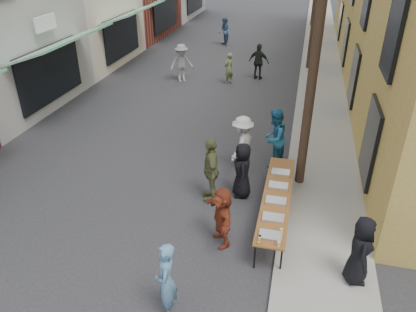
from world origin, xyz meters
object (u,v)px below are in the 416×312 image
at_px(catering_tray_sausage, 270,236).
at_px(server, 360,250).
at_px(utility_pole_near, 318,30).
at_px(serving_table, 277,197).
at_px(guest_front_a, 242,170).
at_px(guest_front_c, 274,138).

relative_size(catering_tray_sausage, server, 0.31).
height_order(utility_pole_near, server, utility_pole_near).
xyz_separation_m(serving_table, guest_front_a, (-1.04, 0.93, 0.11)).
bearing_deg(guest_front_c, utility_pole_near, 62.72).
height_order(serving_table, guest_front_a, guest_front_a).
distance_m(utility_pole_near, catering_tray_sausage, 5.17).
bearing_deg(utility_pole_near, server, -70.71).
bearing_deg(guest_front_c, server, 44.63).
distance_m(guest_front_a, server, 3.98).
xyz_separation_m(utility_pole_near, guest_front_a, (-1.59, -0.98, -3.68)).
bearing_deg(guest_front_c, serving_table, 26.45).
bearing_deg(serving_table, catering_tray_sausage, -90.00).
height_order(guest_front_a, server, server).
bearing_deg(server, utility_pole_near, 16.69).
relative_size(utility_pole_near, guest_front_a, 5.50).
bearing_deg(server, guest_front_c, 22.63).
height_order(serving_table, guest_front_c, guest_front_c).
bearing_deg(serving_table, guest_front_a, 138.29).
xyz_separation_m(serving_table, catering_tray_sausage, (-0.00, -1.65, 0.08)).
relative_size(utility_pole_near, catering_tray_sausage, 18.00).
distance_m(utility_pole_near, guest_front_a, 4.13).
xyz_separation_m(catering_tray_sausage, guest_front_c, (-0.35, 4.51, 0.17)).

